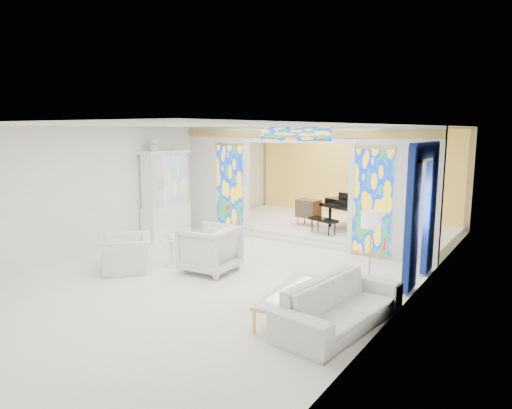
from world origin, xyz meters
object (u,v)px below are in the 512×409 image
Objects in this scene: armchair_left at (127,253)px; sofa at (341,304)px; tv_console at (308,209)px; armchair_right at (210,249)px; grand_piano at (365,204)px; china_cabinet at (166,196)px; coffee_table at (291,292)px.

sofa is at bearing 39.63° from armchair_left.
tv_console is at bearing 38.65° from sofa.
armchair_left is 1.48× the size of tv_console.
grand_piano is at bearing 160.14° from armchair_right.
armchair_right is 3.48m from sofa.
china_cabinet is 2.46× the size of armchair_left.
armchair_left is 5.62m from tv_console.
tv_console is at bearing 114.76° from coffee_table.
armchair_left reaches higher than coffee_table.
armchair_right is 0.55× the size of coffee_table.
china_cabinet is 4.07m from tv_console.
tv_console reaches higher than armchair_left.
coffee_table is at bearing 38.66° from armchair_left.
china_cabinet is 1.03× the size of grand_piano.
coffee_table is (4.04, -0.17, 0.02)m from armchair_left.
armchair_right is (2.83, -1.61, -0.69)m from china_cabinet.
grand_piano reaches higher than coffee_table.
armchair_right reaches higher than armchair_left.
grand_piano is (1.42, 5.14, 0.38)m from armchair_right.
grand_piano is (-1.92, 6.13, 0.52)m from sofa.
china_cabinet reaches higher than coffee_table.
china_cabinet is 1.14× the size of sofa.
tv_console reaches higher than sofa.
sofa is at bearing -51.29° from grand_piano.
china_cabinet is 2.92m from armchair_left.
tv_console is at bearing 46.66° from china_cabinet.
armchair_right reaches higher than tv_console.
sofa is at bearing 3.37° from coffee_table.
china_cabinet is 6.02m from coffee_table.
tv_console is (1.47, 5.42, 0.30)m from armchair_left.
grand_piano is at bearing 100.12° from coffee_table.
grand_piano reaches higher than armchair_right.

